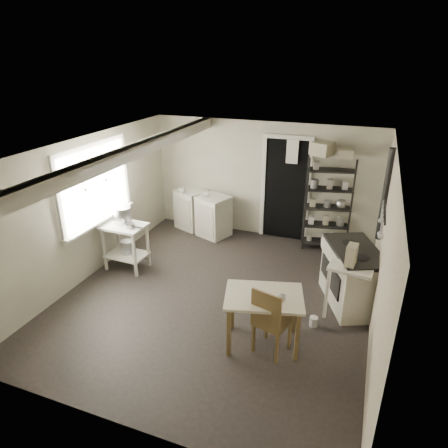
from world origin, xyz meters
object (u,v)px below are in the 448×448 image
(base_cabinets, at_px, (202,211))
(flour_sack, at_px, (331,243))
(prep_table, at_px, (126,247))
(stove, at_px, (352,277))
(stockpot, at_px, (123,216))
(shelf_rack, at_px, (328,201))
(work_table, at_px, (263,319))
(chair, at_px, (273,318))

(base_cabinets, relative_size, flour_sack, 2.88)
(prep_table, xyz_separation_m, stove, (3.71, 0.27, 0.04))
(prep_table, distance_m, base_cabinets, 1.99)
(stockpot, xyz_separation_m, base_cabinets, (0.67, 1.81, -0.48))
(shelf_rack, xyz_separation_m, work_table, (-0.36, -3.10, -0.57))
(stove, distance_m, flour_sack, 1.56)
(stove, xyz_separation_m, flour_sack, (-0.46, 1.48, -0.20))
(base_cabinets, bearing_deg, shelf_rack, 23.59)
(work_table, height_order, chair, chair)
(prep_table, relative_size, shelf_rack, 0.46)
(prep_table, relative_size, work_table, 0.85)
(prep_table, relative_size, stockpot, 2.68)
(flour_sack, bearing_deg, shelf_rack, 121.30)
(prep_table, xyz_separation_m, flour_sack, (3.25, 1.75, -0.16))
(base_cabinets, relative_size, stove, 1.12)
(base_cabinets, xyz_separation_m, flour_sack, (2.65, -0.15, -0.22))
(base_cabinets, xyz_separation_m, shelf_rack, (2.49, 0.12, 0.49))
(base_cabinets, relative_size, shelf_rack, 0.72)
(chair, height_order, flour_sack, chair)
(stockpot, height_order, shelf_rack, shelf_rack)
(flour_sack, bearing_deg, work_table, -100.44)
(stockpot, distance_m, flour_sack, 3.78)
(work_table, bearing_deg, flour_sack, 79.56)
(shelf_rack, height_order, flour_sack, shelf_rack)
(stove, relative_size, work_table, 1.19)
(prep_table, bearing_deg, work_table, -21.58)
(prep_table, bearing_deg, stockpot, 126.25)
(stove, bearing_deg, chair, -143.61)
(stockpot, xyz_separation_m, shelf_rack, (3.15, 1.94, 0.01))
(work_table, xyz_separation_m, chair, (0.14, -0.09, 0.10))
(stove, height_order, chair, chair)
(base_cabinets, height_order, shelf_rack, shelf_rack)
(shelf_rack, distance_m, stove, 1.93)
(shelf_rack, relative_size, work_table, 1.85)
(stove, relative_size, flour_sack, 2.58)
(prep_table, height_order, stove, stove)
(stockpot, bearing_deg, work_table, -22.61)
(work_table, bearing_deg, prep_table, 158.42)
(prep_table, relative_size, chair, 0.86)
(stockpot, height_order, stove, stockpot)
(stockpot, distance_m, base_cabinets, 1.99)
(shelf_rack, distance_m, chair, 3.23)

